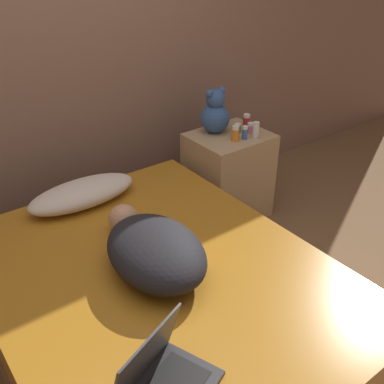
{
  "coord_description": "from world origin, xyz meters",
  "views": [
    {
      "loc": [
        -0.82,
        -1.35,
        1.79
      ],
      "look_at": [
        0.36,
        0.23,
        0.64
      ],
      "focal_mm": 42.0,
      "sensor_mm": 36.0,
      "label": 1
    }
  ],
  "objects_px": {
    "person_lying": "(153,249)",
    "bottle_blue": "(245,133)",
    "laptop": "(161,379)",
    "bottle_red": "(247,121)",
    "bottle_white": "(256,130)",
    "pillow": "(82,193)",
    "bottle_green": "(238,128)",
    "bottle_orange": "(235,134)",
    "bottle_pink": "(251,128)",
    "teddy_bear": "(215,114)"
  },
  "relations": [
    {
      "from": "person_lying",
      "to": "bottle_orange",
      "type": "bearing_deg",
      "value": 35.83
    },
    {
      "from": "laptop",
      "to": "bottle_white",
      "type": "relative_size",
      "value": 3.79
    },
    {
      "from": "bottle_green",
      "to": "bottle_orange",
      "type": "xyz_separation_m",
      "value": [
        -0.1,
        -0.09,
        0.02
      ]
    },
    {
      "from": "bottle_pink",
      "to": "bottle_red",
      "type": "distance_m",
      "value": 0.1
    },
    {
      "from": "bottle_orange",
      "to": "bottle_red",
      "type": "height_order",
      "value": "bottle_orange"
    },
    {
      "from": "teddy_bear",
      "to": "bottle_orange",
      "type": "xyz_separation_m",
      "value": [
        0.01,
        -0.19,
        -0.08
      ]
    },
    {
      "from": "person_lying",
      "to": "bottle_white",
      "type": "xyz_separation_m",
      "value": [
        1.14,
        0.54,
        0.11
      ]
    },
    {
      "from": "person_lying",
      "to": "bottle_blue",
      "type": "relative_size",
      "value": 8.2
    },
    {
      "from": "bottle_orange",
      "to": "bottle_blue",
      "type": "relative_size",
      "value": 1.14
    },
    {
      "from": "laptop",
      "to": "bottle_blue",
      "type": "height_order",
      "value": "bottle_blue"
    },
    {
      "from": "pillow",
      "to": "teddy_bear",
      "type": "relative_size",
      "value": 2.06
    },
    {
      "from": "laptop",
      "to": "bottle_orange",
      "type": "relative_size",
      "value": 3.92
    },
    {
      "from": "bottle_pink",
      "to": "bottle_orange",
      "type": "distance_m",
      "value": 0.18
    },
    {
      "from": "laptop",
      "to": "bottle_white",
      "type": "bearing_deg",
      "value": 15.27
    },
    {
      "from": "person_lying",
      "to": "bottle_pink",
      "type": "height_order",
      "value": "bottle_pink"
    },
    {
      "from": "laptop",
      "to": "bottle_blue",
      "type": "relative_size",
      "value": 4.48
    },
    {
      "from": "person_lying",
      "to": "bottle_green",
      "type": "distance_m",
      "value": 1.29
    },
    {
      "from": "person_lying",
      "to": "bottle_pink",
      "type": "bearing_deg",
      "value": 33.38
    },
    {
      "from": "teddy_bear",
      "to": "bottle_pink",
      "type": "distance_m",
      "value": 0.26
    },
    {
      "from": "bottle_green",
      "to": "bottle_white",
      "type": "height_order",
      "value": "bottle_white"
    },
    {
      "from": "teddy_bear",
      "to": "bottle_white",
      "type": "distance_m",
      "value": 0.29
    },
    {
      "from": "bottle_green",
      "to": "bottle_white",
      "type": "xyz_separation_m",
      "value": [
        0.04,
        -0.13,
        0.02
      ]
    },
    {
      "from": "teddy_bear",
      "to": "bottle_orange",
      "type": "height_order",
      "value": "teddy_bear"
    },
    {
      "from": "teddy_bear",
      "to": "bottle_red",
      "type": "bearing_deg",
      "value": -16.95
    },
    {
      "from": "pillow",
      "to": "bottle_orange",
      "type": "xyz_separation_m",
      "value": [
        1.01,
        -0.13,
        0.15
      ]
    },
    {
      "from": "bottle_pink",
      "to": "bottle_orange",
      "type": "relative_size",
      "value": 0.68
    },
    {
      "from": "laptop",
      "to": "bottle_red",
      "type": "relative_size",
      "value": 4.17
    },
    {
      "from": "person_lying",
      "to": "teddy_bear",
      "type": "relative_size",
      "value": 2.44
    },
    {
      "from": "person_lying",
      "to": "bottle_white",
      "type": "relative_size",
      "value": 6.94
    },
    {
      "from": "laptop",
      "to": "pillow",
      "type": "bearing_deg",
      "value": 54.82
    },
    {
      "from": "bottle_green",
      "to": "bottle_blue",
      "type": "distance_m",
      "value": 0.11
    },
    {
      "from": "laptop",
      "to": "bottle_blue",
      "type": "bearing_deg",
      "value": 17.28
    },
    {
      "from": "person_lying",
      "to": "bottle_orange",
      "type": "distance_m",
      "value": 1.15
    },
    {
      "from": "bottle_orange",
      "to": "bottle_pink",
      "type": "bearing_deg",
      "value": 11.51
    },
    {
      "from": "bottle_pink",
      "to": "person_lying",
      "type": "bearing_deg",
      "value": -152.44
    },
    {
      "from": "pillow",
      "to": "bottle_green",
      "type": "bearing_deg",
      "value": -1.84
    },
    {
      "from": "laptop",
      "to": "bottle_orange",
      "type": "xyz_separation_m",
      "value": [
        1.32,
        1.13,
        0.16
      ]
    },
    {
      "from": "bottle_white",
      "to": "laptop",
      "type": "bearing_deg",
      "value": -143.35
    },
    {
      "from": "bottle_green",
      "to": "pillow",
      "type": "bearing_deg",
      "value": 178.16
    },
    {
      "from": "bottle_green",
      "to": "bottle_blue",
      "type": "xyz_separation_m",
      "value": [
        -0.03,
        -0.11,
        0.01
      ]
    },
    {
      "from": "pillow",
      "to": "teddy_bear",
      "type": "height_order",
      "value": "teddy_bear"
    },
    {
      "from": "laptop",
      "to": "bottle_red",
      "type": "bearing_deg",
      "value": 17.83
    },
    {
      "from": "teddy_bear",
      "to": "bottle_white",
      "type": "height_order",
      "value": "teddy_bear"
    },
    {
      "from": "bottle_white",
      "to": "bottle_red",
      "type": "distance_m",
      "value": 0.17
    },
    {
      "from": "bottle_red",
      "to": "bottle_orange",
      "type": "bearing_deg",
      "value": -149.73
    },
    {
      "from": "pillow",
      "to": "person_lying",
      "type": "height_order",
      "value": "person_lying"
    },
    {
      "from": "bottle_pink",
      "to": "bottle_blue",
      "type": "xyz_separation_m",
      "value": [
        -0.1,
        -0.05,
        0.01
      ]
    },
    {
      "from": "bottle_green",
      "to": "bottle_pink",
      "type": "xyz_separation_m",
      "value": [
        0.07,
        -0.06,
        0.0
      ]
    },
    {
      "from": "bottle_pink",
      "to": "bottle_red",
      "type": "bearing_deg",
      "value": 65.95
    },
    {
      "from": "bottle_pink",
      "to": "bottle_white",
      "type": "relative_size",
      "value": 0.66
    }
  ]
}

